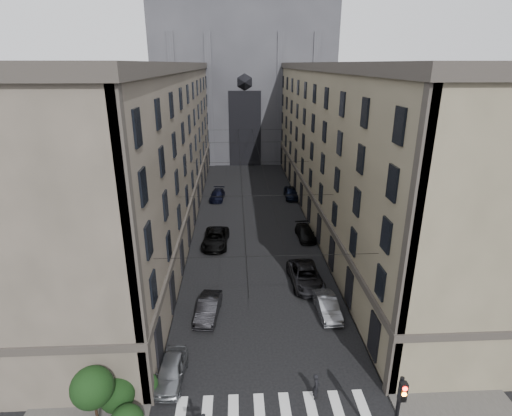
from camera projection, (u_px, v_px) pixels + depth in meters
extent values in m
cube|color=#383533|center=(169.00, 218.00, 51.13)|extent=(7.00, 80.00, 0.15)
cube|color=#383533|center=(331.00, 215.00, 52.15)|extent=(7.00, 80.00, 0.15)
cube|color=beige|center=(273.00, 415.00, 22.57)|extent=(11.00, 3.20, 0.01)
cube|color=#4C453A|center=(139.00, 149.00, 47.94)|extent=(13.00, 60.00, 18.00)
cube|color=#38332D|center=(130.00, 66.00, 44.73)|extent=(13.60, 60.60, 0.90)
cube|color=#38332D|center=(143.00, 188.00, 49.58)|extent=(13.40, 60.30, 0.50)
cube|color=brown|center=(360.00, 147.00, 49.25)|extent=(13.00, 60.00, 18.00)
cube|color=#38332D|center=(367.00, 66.00, 46.04)|extent=(13.60, 60.60, 0.90)
cube|color=#38332D|center=(357.00, 184.00, 50.89)|extent=(13.40, 60.30, 0.50)
cube|color=#2D2D33|center=(243.00, 82.00, 83.15)|extent=(34.00, 22.00, 30.00)
cube|color=black|center=(245.00, 129.00, 75.51)|extent=(6.00, 0.30, 14.00)
cube|color=black|center=(403.00, 392.00, 18.25)|extent=(0.34, 0.30, 1.00)
cylinder|color=#FF0C07|center=(405.00, 389.00, 17.99)|extent=(0.22, 0.05, 0.22)
cylinder|color=orange|center=(404.00, 394.00, 18.10)|extent=(0.22, 0.05, 0.22)
cylinder|color=black|center=(403.00, 400.00, 18.21)|extent=(0.22, 0.05, 0.22)
sphere|color=black|center=(117.00, 395.00, 22.50)|extent=(2.00, 2.00, 2.00)
sphere|color=black|center=(146.00, 384.00, 23.61)|extent=(1.40, 1.40, 1.40)
cylinder|color=black|center=(96.00, 411.00, 21.18)|extent=(0.16, 0.16, 2.40)
sphere|color=black|center=(92.00, 388.00, 20.63)|extent=(2.20, 2.20, 2.20)
cylinder|color=black|center=(267.00, 256.00, 24.70)|extent=(14.00, 0.03, 0.03)
cylinder|color=black|center=(257.00, 196.00, 35.97)|extent=(14.00, 0.03, 0.03)
cylinder|color=black|center=(251.00, 162.00, 48.17)|extent=(14.00, 0.03, 0.03)
cylinder|color=black|center=(248.00, 142.00, 60.37)|extent=(14.00, 0.03, 0.03)
cylinder|color=black|center=(246.00, 130.00, 71.63)|extent=(14.00, 0.03, 0.03)
cylinder|color=black|center=(240.00, 164.00, 49.18)|extent=(0.03, 60.00, 0.03)
cylinder|color=black|center=(261.00, 163.00, 49.31)|extent=(0.03, 60.00, 0.03)
imported|color=slate|center=(171.00, 371.00, 24.84)|extent=(1.94, 4.32, 1.44)
imported|color=black|center=(208.00, 308.00, 31.17)|extent=(2.09, 4.63, 1.47)
imported|color=black|center=(216.00, 238.00, 43.40)|extent=(3.00, 5.90, 1.60)
imported|color=black|center=(217.00, 195.00, 58.09)|extent=(2.29, 4.83, 1.36)
imported|color=slate|center=(327.00, 306.00, 31.47)|extent=(1.68, 4.37, 1.42)
imported|color=black|center=(305.00, 276.00, 35.70)|extent=(2.95, 5.94, 1.62)
imported|color=black|center=(305.00, 233.00, 45.20)|extent=(2.05, 4.60, 1.31)
imported|color=black|center=(291.00, 193.00, 58.67)|extent=(1.90, 4.69, 1.59)
imported|color=black|center=(316.00, 386.00, 23.44)|extent=(0.55, 0.71, 1.72)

